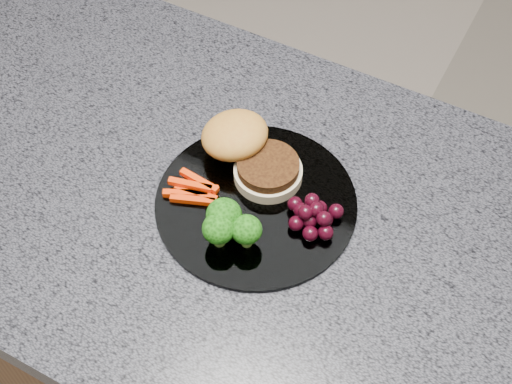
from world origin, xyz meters
TOP-DOWN VIEW (x-y plane):
  - island_cabinet at (0.00, 0.00)m, footprint 1.20×0.60m
  - countertop at (0.00, 0.00)m, footprint 1.20×0.60m
  - plate at (0.01, 0.01)m, footprint 0.26×0.26m
  - burger at (-0.04, 0.07)m, footprint 0.17×0.13m
  - carrot_sticks at (-0.07, -0.01)m, footprint 0.07×0.05m
  - broccoli at (0.00, -0.05)m, footprint 0.07×0.06m
  - grape_bunch at (0.08, 0.02)m, footprint 0.07×0.07m

SIDE VIEW (x-z plane):
  - island_cabinet at x=0.00m, z-range 0.00..0.86m
  - countertop at x=0.00m, z-range 0.86..0.90m
  - plate at x=0.01m, z-range 0.90..0.91m
  - carrot_sticks at x=-0.07m, z-range 0.90..0.92m
  - grape_bunch at x=0.08m, z-range 0.90..0.94m
  - burger at x=-0.04m, z-range 0.90..0.95m
  - broccoli at x=0.00m, z-range 0.91..0.96m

